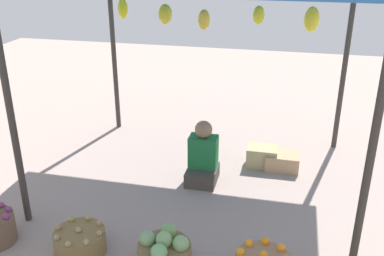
% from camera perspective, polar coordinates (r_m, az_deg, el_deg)
% --- Properties ---
extents(ground_plane, '(14.00, 14.00, 0.00)m').
position_cam_1_polar(ground_plane, '(5.58, 1.52, -6.36)').
color(ground_plane, gray).
extents(vendor_person, '(0.36, 0.44, 0.78)m').
position_cam_1_polar(vendor_person, '(5.38, 1.38, -3.95)').
color(vendor_person, '#463F38').
rests_on(vendor_person, ground).
extents(basket_potatoes, '(0.48, 0.48, 0.28)m').
position_cam_1_polar(basket_potatoes, '(4.45, -14.19, -13.94)').
color(basket_potatoes, olive).
rests_on(basket_potatoes, ground).
extents(basket_cabbages, '(0.49, 0.49, 0.35)m').
position_cam_1_polar(basket_cabbages, '(4.17, -3.57, -15.56)').
color(basket_cabbages, olive).
rests_on(basket_cabbages, ground).
extents(wooden_crate_near_vendor, '(0.39, 0.29, 0.26)m').
position_cam_1_polar(wooden_crate_near_vendor, '(5.88, 8.99, -3.62)').
color(wooden_crate_near_vendor, tan).
rests_on(wooden_crate_near_vendor, ground).
extents(wooden_crate_stacked_rear, '(0.42, 0.35, 0.21)m').
position_cam_1_polar(wooden_crate_stacked_rear, '(5.87, 11.52, -4.13)').
color(wooden_crate_stacked_rear, tan).
rests_on(wooden_crate_stacked_rear, ground).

